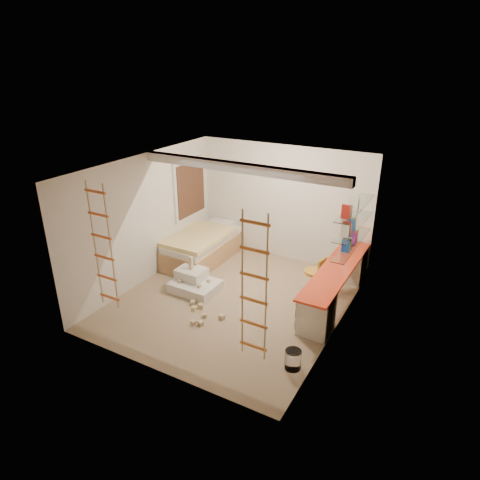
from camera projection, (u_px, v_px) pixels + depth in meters
The scene contains 15 objects.
floor at pixel (232, 301), 8.17m from camera, with size 4.50×4.50×0.00m, color #94785F.
ceiling_beam at pixel (240, 168), 7.41m from camera, with size 4.00×0.18×0.16m, color white.
window_frame at pixel (190, 189), 9.64m from camera, with size 0.06×1.15×1.35m, color white.
window_blind at pixel (191, 189), 9.62m from camera, with size 0.02×1.00×1.20m, color #4C2D1E.
rope_ladder_left at pixel (103, 247), 6.77m from camera, with size 0.41×0.04×2.13m, color #D54F24, non-canonical shape.
rope_ladder_right at pixel (254, 288), 5.56m from camera, with size 0.41×0.04×2.13m, color #BD6820, non-canonical shape.
waste_bin at pixel (293, 360), 6.34m from camera, with size 0.25×0.25×0.31m, color white.
desk at pixel (335, 284), 7.93m from camera, with size 0.56×2.80×0.75m.
shelves at pixel (354, 226), 7.65m from camera, with size 0.25×1.80×0.71m.
bed at pixel (203, 247), 9.68m from camera, with size 1.02×2.00×0.69m.
task_lamp at pixel (351, 230), 8.44m from camera, with size 0.14×0.36×0.57m.
swivel_chair at pixel (315, 279), 8.37m from camera, with size 0.51×0.51×0.76m.
play_platform at pixel (194, 283), 8.49m from camera, with size 0.92×0.72×0.40m.
toy_blocks at pixel (197, 293), 8.01m from camera, with size 1.29×1.17×0.67m.
books at pixel (354, 221), 7.61m from camera, with size 0.14×0.64×0.92m.
Camera 1 is at (3.55, -6.09, 4.29)m, focal length 32.00 mm.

